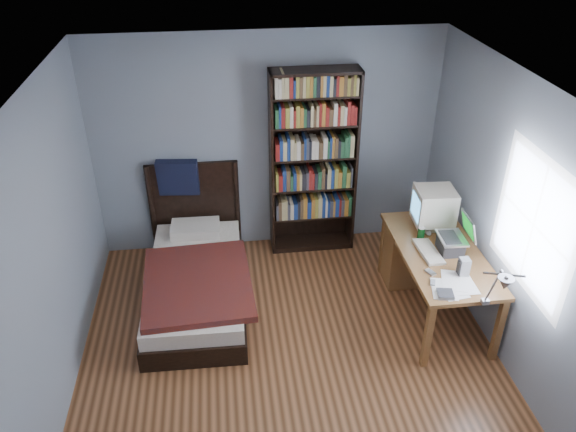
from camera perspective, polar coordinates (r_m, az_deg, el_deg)
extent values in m
plane|color=#512F17|center=(5.23, 0.41, -15.07)|extent=(4.20, 4.20, 0.00)
plane|color=white|center=(3.84, 0.56, 11.77)|extent=(4.20, 4.20, 0.00)
cube|color=gray|center=(6.25, -2.14, 7.20)|extent=(3.80, 0.04, 2.50)
cube|color=gray|center=(4.61, -23.75, -5.14)|extent=(0.04, 4.20, 2.50)
cube|color=gray|center=(5.00, 22.60, -1.87)|extent=(0.04, 4.20, 2.50)
cube|color=white|center=(4.79, 23.75, -0.83)|extent=(0.01, 1.14, 1.14)
cube|color=white|center=(4.79, 23.69, -0.83)|extent=(0.01, 1.00, 1.00)
cube|color=brown|center=(5.56, 15.20, -3.62)|extent=(0.75, 1.53, 0.04)
cube|color=brown|center=(5.15, 14.02, -11.75)|extent=(0.06, 0.06, 0.69)
cube|color=brown|center=(5.40, 20.60, -10.75)|extent=(0.06, 0.06, 0.69)
cube|color=brown|center=(6.21, 9.67, -2.97)|extent=(0.06, 0.06, 0.69)
cube|color=brown|center=(6.41, 15.25, -2.49)|extent=(0.06, 0.06, 0.69)
cube|color=brown|center=(6.17, 12.99, -3.59)|extent=(0.69, 0.40, 0.68)
cube|color=beige|center=(5.87, 14.13, -1.03)|extent=(0.25, 0.22, 0.03)
cylinder|color=beige|center=(5.85, 14.18, -0.69)|extent=(0.09, 0.09, 0.06)
cube|color=beige|center=(5.76, 14.69, 1.04)|extent=(0.39, 0.37, 0.35)
cube|color=beige|center=(5.70, 12.97, 0.93)|extent=(0.05, 0.37, 0.37)
cube|color=#3F9CE3|center=(5.69, 12.84, 0.92)|extent=(0.03, 0.28, 0.24)
cube|color=#2D2D30|center=(5.53, 16.18, -2.85)|extent=(0.22, 0.25, 0.14)
cube|color=silver|center=(5.49, 16.30, -2.15)|extent=(0.25, 0.32, 0.02)
cube|color=#2D2D30|center=(5.47, 16.13, -2.07)|extent=(0.16, 0.25, 0.00)
cube|color=silver|center=(5.48, 17.90, -0.99)|extent=(0.09, 0.31, 0.22)
cube|color=#0CBF26|center=(5.48, 17.79, -1.00)|extent=(0.06, 0.26, 0.17)
cube|color=#99999E|center=(5.00, 19.38, -8.19)|extent=(0.06, 0.05, 0.04)
cylinder|color=#99999E|center=(4.84, 20.11, -6.68)|extent=(0.02, 0.14, 0.39)
cylinder|color=#99999E|center=(4.50, 21.07, -5.57)|extent=(0.16, 0.32, 0.20)
cone|color=#99999E|center=(4.34, 21.19, -6.43)|extent=(0.12, 0.12, 0.10)
cube|color=beige|center=(5.48, 14.09, -3.53)|extent=(0.19, 0.43, 0.04)
cube|color=gray|center=(5.23, 17.43, -4.97)|extent=(0.09, 0.09, 0.17)
cylinder|color=#07340A|center=(5.65, 13.36, -1.73)|extent=(0.07, 0.07, 0.12)
ellipsoid|color=silver|center=(5.77, 14.04, -1.63)|extent=(0.06, 0.10, 0.03)
cube|color=silver|center=(5.22, 14.27, -5.55)|extent=(0.09, 0.11, 0.02)
cube|color=gray|center=(5.10, 14.50, -6.56)|extent=(0.07, 0.09, 0.02)
cube|color=gray|center=(4.99, 15.69, -7.67)|extent=(0.15, 0.15, 0.03)
cube|color=black|center=(6.18, -1.69, 5.03)|extent=(0.03, 0.30, 2.12)
cube|color=black|center=(6.33, 6.71, 5.47)|extent=(0.03, 0.30, 2.12)
cube|color=black|center=(5.86, 2.80, 14.52)|extent=(0.96, 0.30, 0.03)
cube|color=black|center=(6.75, 2.36, -2.65)|extent=(0.96, 0.30, 0.06)
cube|color=black|center=(6.36, 2.35, 5.81)|extent=(0.96, 0.02, 2.12)
cube|color=olive|center=(6.21, 2.60, 5.43)|extent=(0.88, 0.22, 1.92)
cube|color=black|center=(5.92, -9.20, -7.62)|extent=(1.01, 1.95, 0.22)
cube|color=beige|center=(5.81, -9.36, -6.16)|extent=(0.97, 1.89, 0.16)
cube|color=#98230D|center=(5.55, -9.18, -6.72)|extent=(1.08, 1.30, 0.07)
cube|color=beige|center=(6.32, -9.38, -1.33)|extent=(0.54, 0.35, 0.12)
cube|color=black|center=(6.52, -9.43, 0.94)|extent=(1.02, 0.05, 1.10)
cylinder|color=black|center=(6.54, -13.65, 0.57)|extent=(0.06, 0.06, 1.10)
cylinder|color=black|center=(6.49, -5.19, 1.13)|extent=(0.06, 0.06, 1.10)
cube|color=black|center=(6.31, -11.10, 3.86)|extent=(0.46, 0.20, 0.43)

